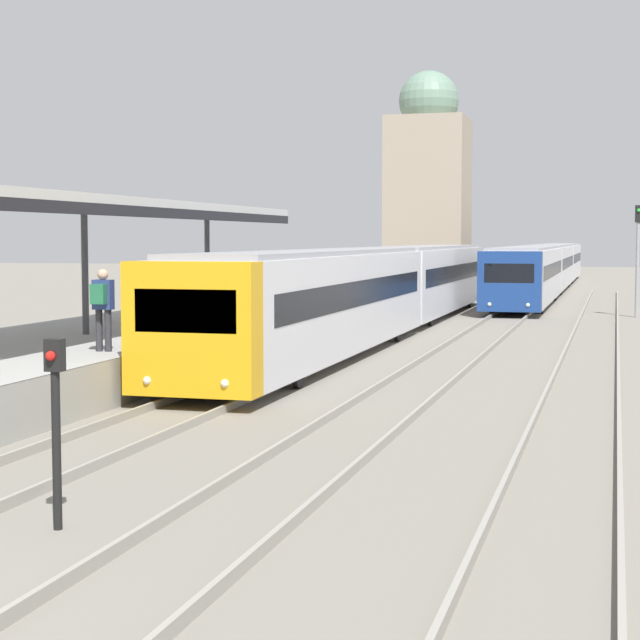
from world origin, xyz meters
TOP-DOWN VIEW (x-y plane):
  - platform_canopy at (-4.41, 16.91)m, footprint 4.00×19.66m
  - person_on_platform at (-2.27, 13.49)m, footprint 0.40×0.40m
  - train_near at (0.00, 29.71)m, footprint 2.61×34.68m
  - train_far at (3.53, 61.83)m, footprint 2.58×48.69m
  - signal_post_near at (1.74, 4.48)m, footprint 0.20×0.21m
  - signal_mast_far at (8.53, 39.61)m, footprint 0.28×0.29m
  - distant_domed_building at (-3.07, 56.66)m, footprint 4.57×4.57m

SIDE VIEW (x-z plane):
  - signal_post_near at x=1.74m, z-range 0.24..2.37m
  - train_far at x=3.53m, z-range 0.16..3.00m
  - train_near at x=0.00m, z-range 0.17..3.09m
  - person_on_platform at x=-2.27m, z-range 1.11..2.78m
  - signal_mast_far at x=8.53m, z-range 0.62..5.21m
  - platform_canopy at x=-4.41m, z-range 2.42..5.61m
  - distant_domed_building at x=-3.07m, z-range -0.33..12.68m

